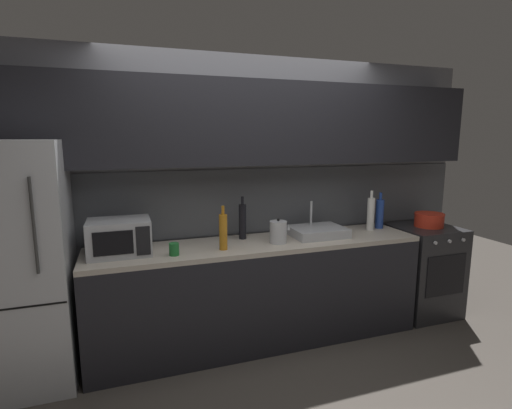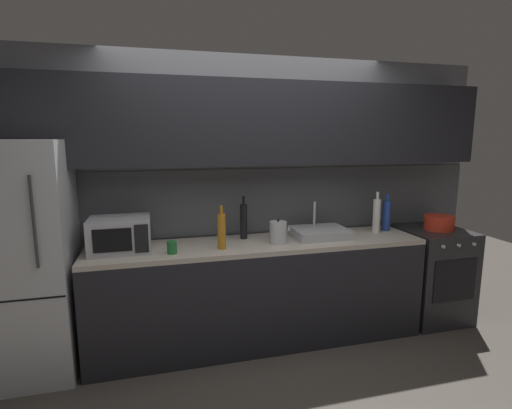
# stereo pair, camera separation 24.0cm
# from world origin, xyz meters

# --- Properties ---
(ground_plane) EXTENTS (10.00, 10.00, 0.00)m
(ground_plane) POSITION_xyz_m (0.00, 0.00, 0.00)
(ground_plane) COLOR #3D3833
(back_wall) EXTENTS (4.59, 0.44, 2.50)m
(back_wall) POSITION_xyz_m (0.00, 1.20, 1.55)
(back_wall) COLOR slate
(back_wall) RESTS_ON ground
(counter_run) EXTENTS (2.85, 0.60, 0.90)m
(counter_run) POSITION_xyz_m (0.00, 0.90, 0.45)
(counter_run) COLOR black
(counter_run) RESTS_ON ground
(refrigerator) EXTENTS (0.68, 0.69, 1.77)m
(refrigerator) POSITION_xyz_m (-1.80, 0.90, 0.89)
(refrigerator) COLOR #B7BABF
(refrigerator) RESTS_ON ground
(oven_range) EXTENTS (0.60, 0.62, 0.90)m
(oven_range) POSITION_xyz_m (1.76, 0.90, 0.45)
(oven_range) COLOR #232326
(oven_range) RESTS_ON ground
(microwave) EXTENTS (0.46, 0.35, 0.27)m
(microwave) POSITION_xyz_m (-1.12, 0.92, 1.04)
(microwave) COLOR #A8AAAF
(microwave) RESTS_ON counter_run
(sink_basin) EXTENTS (0.48, 0.38, 0.30)m
(sink_basin) POSITION_xyz_m (0.57, 0.93, 0.94)
(sink_basin) COLOR #ADAFB5
(sink_basin) RESTS_ON counter_run
(kettle) EXTENTS (0.18, 0.15, 0.21)m
(kettle) POSITION_xyz_m (0.14, 0.83, 0.99)
(kettle) COLOR #B7BABF
(kettle) RESTS_ON counter_run
(wine_bottle_blue) EXTENTS (0.08, 0.08, 0.35)m
(wine_bottle_blue) POSITION_xyz_m (1.29, 1.01, 1.05)
(wine_bottle_blue) COLOR #234299
(wine_bottle_blue) RESTS_ON counter_run
(wine_bottle_white) EXTENTS (0.07, 0.07, 0.38)m
(wine_bottle_white) POSITION_xyz_m (1.15, 0.96, 1.06)
(wine_bottle_white) COLOR silver
(wine_bottle_white) RESTS_ON counter_run
(wine_bottle_amber) EXTENTS (0.07, 0.07, 0.35)m
(wine_bottle_amber) POSITION_xyz_m (-0.35, 0.78, 1.05)
(wine_bottle_amber) COLOR #B27019
(wine_bottle_amber) RESTS_ON counter_run
(wine_bottle_dark) EXTENTS (0.06, 0.06, 0.38)m
(wine_bottle_dark) POSITION_xyz_m (-0.10, 1.05, 1.06)
(wine_bottle_dark) COLOR black
(wine_bottle_dark) RESTS_ON counter_run
(mug_green) EXTENTS (0.07, 0.07, 0.10)m
(mug_green) POSITION_xyz_m (-0.74, 0.75, 0.95)
(mug_green) COLOR #1E6B2D
(mug_green) RESTS_ON counter_run
(cooking_pot) EXTENTS (0.28, 0.28, 0.14)m
(cooking_pot) POSITION_xyz_m (1.80, 0.90, 0.97)
(cooking_pot) COLOR red
(cooking_pot) RESTS_ON oven_range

